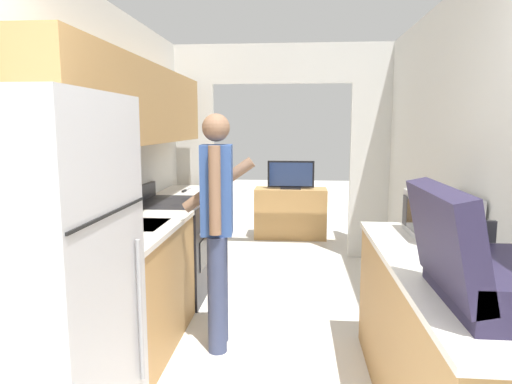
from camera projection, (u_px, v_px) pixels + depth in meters
The scene contains 13 objects.
wall_left at pixel (93, 145), 3.12m from camera, with size 0.38×6.65×2.50m.
wall_right at pixel (494, 182), 2.56m from camera, with size 0.06×6.65×2.50m.
wall_far_with_doorway at pixel (281, 137), 5.37m from camera, with size 2.91×0.06×2.50m.
counter_left at pixel (155, 265), 3.71m from camera, with size 0.62×3.04×0.88m.
counter_right at pixel (447, 347), 2.33m from camera, with size 0.62×2.01×0.88m.
refrigerator at pixel (33, 300), 1.90m from camera, with size 0.73×0.76×1.70m.
range_oven at pixel (173, 248), 4.20m from camera, with size 0.66×0.80×1.02m.
person at pixel (217, 225), 3.15m from camera, with size 0.53×0.39×1.65m.
suitcase at pixel (479, 267), 1.76m from camera, with size 0.49×0.65×0.46m.
microwave at pixel (440, 216), 2.81m from camera, with size 0.35×0.50×0.27m.
tv_cabinet at pixel (290, 213), 6.41m from camera, with size 1.00×0.42×0.70m.
television at pixel (291, 175), 6.29m from camera, with size 0.64×0.16×0.39m.
knife at pixel (185, 190), 4.82m from camera, with size 0.04×0.32×0.02m.
Camera 1 is at (0.18, -1.13, 1.57)m, focal length 32.00 mm.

